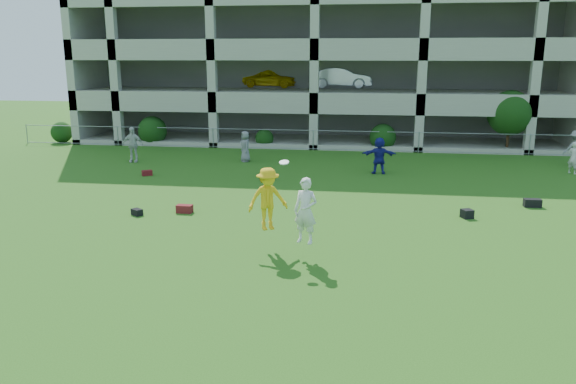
% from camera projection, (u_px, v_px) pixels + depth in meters
% --- Properties ---
extents(ground, '(100.00, 100.00, 0.00)m').
position_uv_depth(ground, '(240.00, 271.00, 14.46)').
color(ground, '#235114').
rests_on(ground, ground).
extents(bystander_b, '(1.10, 0.55, 1.82)m').
position_uv_depth(bystander_b, '(133.00, 145.00, 28.94)').
color(bystander_b, silver).
rests_on(bystander_b, ground).
extents(bystander_c, '(0.83, 0.93, 1.59)m').
position_uv_depth(bystander_c, '(245.00, 146.00, 29.06)').
color(bystander_c, slate).
rests_on(bystander_c, ground).
extents(bystander_d, '(1.62, 0.61, 1.72)m').
position_uv_depth(bystander_d, '(379.00, 156.00, 26.09)').
color(bystander_d, navy).
rests_on(bystander_d, ground).
extents(bystander_e, '(0.64, 0.64, 1.50)m').
position_uv_depth(bystander_e, '(574.00, 158.00, 26.13)').
color(bystander_e, silver).
rests_on(bystander_e, ground).
extents(bystander_f, '(1.25, 0.85, 1.77)m').
position_uv_depth(bystander_f, '(575.00, 148.00, 27.87)').
color(bystander_f, gray).
rests_on(bystander_f, ground).
extents(bag_red_a, '(0.56, 0.31, 0.28)m').
position_uv_depth(bag_red_a, '(185.00, 209.00, 19.77)').
color(bag_red_a, '#5B0F21').
rests_on(bag_red_a, ground).
extents(bag_black_b, '(0.47, 0.44, 0.22)m').
position_uv_depth(bag_black_b, '(137.00, 212.00, 19.47)').
color(bag_black_b, black).
rests_on(bag_black_b, ground).
extents(crate_d, '(0.46, 0.46, 0.30)m').
position_uv_depth(crate_d, '(467.00, 214.00, 19.12)').
color(crate_d, black).
rests_on(crate_d, ground).
extents(bag_black_e, '(0.61, 0.32, 0.30)m').
position_uv_depth(bag_black_e, '(532.00, 203.00, 20.50)').
color(bag_black_e, black).
rests_on(bag_black_e, ground).
extents(bag_red_f, '(0.53, 0.48, 0.24)m').
position_uv_depth(bag_red_f, '(147.00, 173.00, 25.85)').
color(bag_red_f, '#50100D').
rests_on(bag_red_f, ground).
extents(bag_green_g, '(0.50, 0.30, 0.25)m').
position_uv_depth(bag_green_g, '(266.00, 178.00, 24.85)').
color(bag_green_g, '#143718').
rests_on(bag_green_g, ground).
extents(frisbee_contest, '(2.18, 1.49, 2.18)m').
position_uv_depth(frisbee_contest, '(278.00, 202.00, 15.55)').
color(frisbee_contest, yellow).
rests_on(frisbee_contest, ground).
extents(parking_garage, '(30.00, 14.00, 12.00)m').
position_uv_depth(parking_garage, '(326.00, 46.00, 39.65)').
color(parking_garage, '#9E998C').
rests_on(parking_garage, ground).
extents(fence, '(36.06, 0.06, 1.20)m').
position_uv_depth(fence, '(313.00, 140.00, 32.58)').
color(fence, gray).
rests_on(fence, ground).
extents(shrub_row, '(34.38, 2.52, 3.50)m').
position_uv_depth(shrub_row, '(394.00, 124.00, 32.41)').
color(shrub_row, '#163D11').
rests_on(shrub_row, ground).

